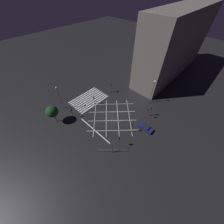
# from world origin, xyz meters

# --- Properties ---
(ground_plane) EXTENTS (200.00, 200.00, 0.00)m
(ground_plane) POSITION_xyz_m (0.00, 0.00, 0.00)
(ground_plane) COLOR black
(road_markings) EXTENTS (18.14, 24.30, 0.01)m
(road_markings) POSITION_xyz_m (0.35, -8.30, 0.00)
(road_markings) COLOR silver
(road_markings) RESTS_ON ground_plane
(office_building) EXTENTS (40.64, 10.06, 23.56)m
(office_building) POSITION_xyz_m (-35.21, -0.01, 11.78)
(office_building) COLOR slate
(office_building) RESTS_ON ground_plane
(traffic_light_sw_main) EXTENTS (0.39, 0.36, 3.70)m
(traffic_light_sw_main) POSITION_xyz_m (-8.14, -8.26, 2.65)
(traffic_light_sw_main) COLOR #424244
(traffic_light_sw_main) RESTS_ON ground_plane
(traffic_light_ne_main) EXTENTS (2.67, 0.36, 4.41)m
(traffic_light_ne_main) POSITION_xyz_m (7.22, 8.21, 3.24)
(traffic_light_ne_main) COLOR #424244
(traffic_light_ne_main) RESTS_ON ground_plane
(traffic_light_nw_main) EXTENTS (2.14, 0.36, 4.57)m
(traffic_light_nw_main) POSITION_xyz_m (-7.04, 8.13, 3.33)
(traffic_light_nw_main) COLOR #424244
(traffic_light_nw_main) RESTS_ON ground_plane
(traffic_light_sw_cross) EXTENTS (0.36, 0.39, 3.43)m
(traffic_light_sw_cross) POSITION_xyz_m (-8.25, -8.44, 2.45)
(traffic_light_sw_cross) COLOR #424244
(traffic_light_sw_cross) RESTS_ON ground_plane
(traffic_light_se_main) EXTENTS (0.39, 0.36, 3.71)m
(traffic_light_se_main) POSITION_xyz_m (8.48, -8.31, 2.65)
(traffic_light_se_main) COLOR #424244
(traffic_light_se_main) RESTS_ON ground_plane
(traffic_light_median_south) EXTENTS (0.36, 0.39, 3.45)m
(traffic_light_median_south) POSITION_xyz_m (0.14, -8.01, 2.47)
(traffic_light_median_south) COLOR #424244
(traffic_light_median_south) RESTS_ON ground_plane
(traffic_light_median_north) EXTENTS (0.36, 0.39, 3.73)m
(traffic_light_median_north) POSITION_xyz_m (0.45, 7.85, 2.67)
(traffic_light_median_north) COLOR #424244
(traffic_light_median_north) RESTS_ON ground_plane
(traffic_light_nw_cross) EXTENTS (0.36, 0.39, 3.56)m
(traffic_light_nw_cross) POSITION_xyz_m (-8.20, 8.30, 2.55)
(traffic_light_nw_cross) COLOR #424244
(traffic_light_nw_cross) RESTS_ON ground_plane
(street_lamp_east) EXTENTS (0.55, 0.55, 8.36)m
(street_lamp_east) POSITION_xyz_m (8.23, -14.07, 6.10)
(street_lamp_east) COLOR #424244
(street_lamp_east) RESTS_ON ground_plane
(street_lamp_west) EXTENTS (0.59, 0.59, 8.68)m
(street_lamp_west) POSITION_xyz_m (-13.39, 4.95, 6.50)
(street_lamp_west) COLOR #424244
(street_lamp_west) RESTS_ON ground_plane
(street_tree_near) EXTENTS (3.31, 3.31, 6.01)m
(street_tree_near) POSITION_xyz_m (12.86, -10.61, 4.35)
(street_tree_near) COLOR #473323
(street_tree_near) RESTS_ON ground_plane
(waiting_car) EXTENTS (1.83, 4.36, 1.31)m
(waiting_car) POSITION_xyz_m (-3.02, 10.18, 0.61)
(waiting_car) COLOR #191951
(waiting_car) RESTS_ON ground_plane
(pedestrian_railing) EXTENTS (5.14, 5.43, 1.05)m
(pedestrian_railing) POSITION_xyz_m (8.43, 7.98, 0.67)
(pedestrian_railing) COLOR gray
(pedestrian_railing) RESTS_ON ground_plane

